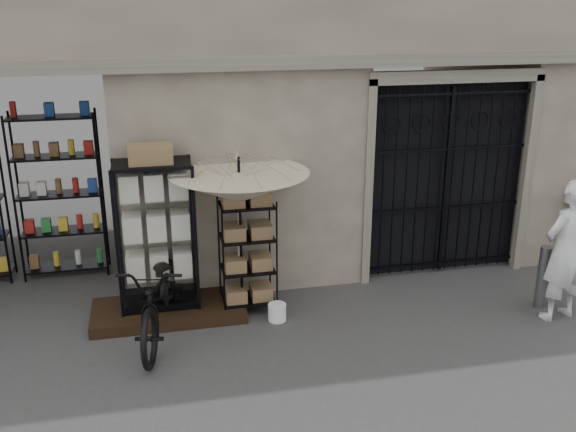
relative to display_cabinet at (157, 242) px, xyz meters
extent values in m
plane|color=black|center=(2.49, -1.67, -1.02)|extent=(80.00, 80.00, 0.00)
cube|color=black|center=(-2.01, 1.13, 0.48)|extent=(3.00, 1.70, 3.00)
cube|color=black|center=(-2.06, 1.63, 0.23)|extent=(2.70, 0.50, 2.50)
cube|color=black|center=(4.24, 0.61, 0.48)|extent=(2.50, 0.06, 3.00)
cube|color=black|center=(4.24, 0.45, 0.43)|extent=(0.05, 0.05, 2.80)
cube|color=black|center=(0.09, -0.12, -0.95)|extent=(2.00, 0.90, 0.15)
cube|color=black|center=(0.00, 0.01, -0.82)|extent=(1.03, 0.69, 0.11)
cube|color=silver|center=(0.03, -0.29, 0.10)|extent=(0.90, 0.11, 1.81)
cube|color=silver|center=(0.00, 0.01, -0.01)|extent=(0.86, 0.52, 1.51)
cube|color=olive|center=(0.00, 0.01, 1.12)|extent=(0.58, 0.46, 0.22)
cube|color=black|center=(1.16, -0.14, -0.22)|extent=(0.84, 0.73, 1.60)
cube|color=olive|center=(1.16, -0.14, -0.27)|extent=(0.71, 0.60, 1.20)
cylinder|color=black|center=(1.08, -0.15, 0.05)|extent=(0.04, 0.04, 2.14)
imported|color=beige|center=(1.08, -0.15, 0.83)|extent=(1.97, 2.00, 1.44)
cylinder|color=white|center=(1.48, -0.54, -0.91)|extent=(0.26, 0.26, 0.23)
imported|color=black|center=(0.00, -0.63, -1.02)|extent=(0.95, 1.25, 2.13)
cylinder|color=slate|center=(5.10, -0.92, -0.58)|extent=(0.19, 0.19, 0.88)
imported|color=silver|center=(5.14, -1.24, -1.02)|extent=(1.15, 2.01, 0.45)
camera|label=1|loc=(0.01, -7.95, 3.06)|focal=40.00mm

